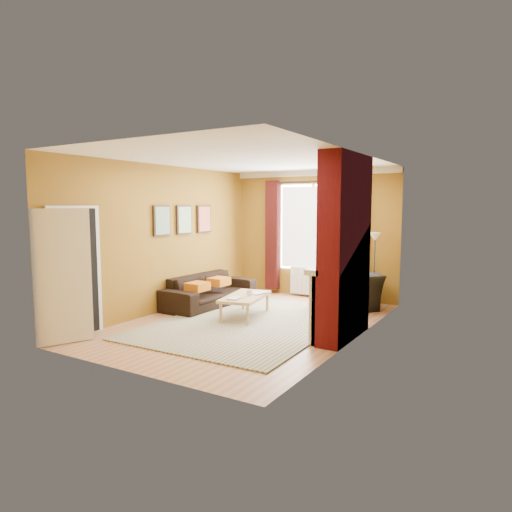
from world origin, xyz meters
name	(u,v)px	position (x,y,z in m)	size (l,w,h in m)	color
ground	(249,323)	(0.00, 0.00, 0.00)	(5.50, 5.50, 0.00)	#966644
room_walls	(289,244)	(0.64, 0.28, 1.39)	(3.82, 5.54, 2.83)	#88611A
striped_rug	(249,323)	(0.02, -0.02, 0.01)	(2.92, 3.99, 0.02)	#326189
sofa	(210,290)	(-1.42, 0.79, 0.32)	(2.17, 0.85, 0.63)	black
armchair	(347,291)	(1.11, 1.84, 0.37)	(1.13, 0.98, 0.73)	black
coffee_table	(245,298)	(-0.26, 0.30, 0.37)	(0.86, 1.34, 0.41)	tan
wicker_stool	(323,291)	(0.40, 2.37, 0.23)	(0.46, 0.46, 0.45)	#996E42
floor_lamp	(375,249)	(1.54, 2.19, 1.20)	(0.26, 0.26, 1.52)	black
book_a	(229,298)	(-0.34, -0.09, 0.42)	(0.19, 0.25, 0.02)	#999999
book_b	(253,292)	(-0.26, 0.59, 0.42)	(0.23, 0.32, 0.02)	#999999
mug	(249,293)	(-0.17, 0.30, 0.46)	(0.11, 0.11, 0.10)	#999999
tv_remote	(250,293)	(-0.30, 0.52, 0.42)	(0.08, 0.17, 0.02)	#262628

